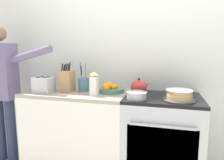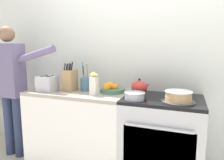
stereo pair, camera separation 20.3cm
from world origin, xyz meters
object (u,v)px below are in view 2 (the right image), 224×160
at_px(toaster, 47,84).
at_px(milk_carton, 94,84).
at_px(mixing_bowl, 135,96).
at_px(tea_kettle, 139,88).
at_px(knife_block, 70,80).
at_px(fruit_bowl, 111,89).
at_px(utensil_crock, 86,84).
at_px(person_baker, 11,81).
at_px(layer_cake, 178,97).
at_px(stove_range, 161,142).

distance_m(toaster, milk_carton, 0.57).
relative_size(mixing_bowl, milk_carton, 0.80).
bearing_deg(tea_kettle, knife_block, -173.49).
bearing_deg(milk_carton, fruit_bowl, 58.28).
height_order(utensil_crock, person_baker, person_baker).
distance_m(layer_cake, knife_block, 1.17).
height_order(fruit_bowl, milk_carton, milk_carton).
relative_size(stove_range, utensil_crock, 2.75).
height_order(layer_cake, tea_kettle, tea_kettle).
bearing_deg(knife_block, stove_range, 0.47).
distance_m(stove_range, fruit_bowl, 0.74).
xyz_separation_m(mixing_bowl, knife_block, (-0.79, 0.15, 0.08)).
bearing_deg(milk_carton, layer_cake, 0.67).
distance_m(layer_cake, mixing_bowl, 0.38).
relative_size(mixing_bowl, utensil_crock, 0.60).
distance_m(knife_block, utensil_crock, 0.18).
distance_m(stove_range, knife_block, 1.17).
height_order(stove_range, person_baker, person_baker).
relative_size(tea_kettle, toaster, 0.98).
relative_size(tea_kettle, fruit_bowl, 0.76).
xyz_separation_m(fruit_bowl, toaster, (-0.69, -0.20, 0.04)).
xyz_separation_m(layer_cake, tea_kettle, (-0.39, 0.19, 0.02)).
distance_m(mixing_bowl, fruit_bowl, 0.39).
bearing_deg(mixing_bowl, person_baker, 177.61).
height_order(utensil_crock, toaster, utensil_crock).
relative_size(fruit_bowl, person_baker, 0.17).
relative_size(mixing_bowl, toaster, 0.93).
xyz_separation_m(knife_block, person_baker, (-0.79, -0.09, -0.04)).
distance_m(mixing_bowl, knife_block, 0.80).
relative_size(stove_range, tea_kettle, 4.34).
xyz_separation_m(layer_cake, fruit_bowl, (-0.70, 0.18, -0.01)).
bearing_deg(toaster, knife_block, 28.35).
bearing_deg(person_baker, layer_cake, -10.61).
bearing_deg(mixing_bowl, tea_kettle, 92.47).
distance_m(toaster, person_baker, 0.57).
xyz_separation_m(knife_block, milk_carton, (0.35, -0.11, -0.00)).
xyz_separation_m(stove_range, fruit_bowl, (-0.56, 0.07, 0.48)).
distance_m(utensil_crock, milk_carton, 0.25).
bearing_deg(layer_cake, person_baker, 179.54).
height_order(tea_kettle, person_baker, person_baker).
height_order(layer_cake, fruit_bowl, fruit_bowl).
relative_size(stove_range, toaster, 4.26).
bearing_deg(tea_kettle, stove_range, -17.78).
height_order(mixing_bowl, fruit_bowl, fruit_bowl).
xyz_separation_m(stove_range, mixing_bowl, (-0.24, -0.16, 0.48)).
relative_size(layer_cake, mixing_bowl, 1.48).
height_order(mixing_bowl, toaster, toaster).
bearing_deg(toaster, fruit_bowl, 15.94).
distance_m(fruit_bowl, milk_carton, 0.23).
bearing_deg(stove_range, tea_kettle, 162.22).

